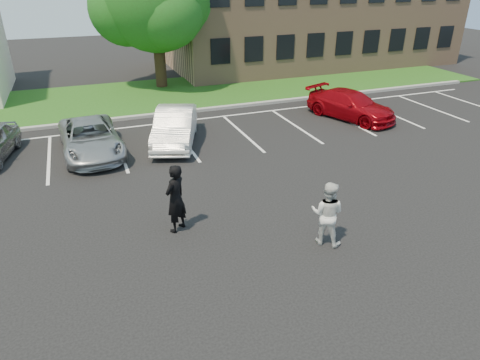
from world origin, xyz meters
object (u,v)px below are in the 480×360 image
car_white_sedan (175,127)px  car_red_compact (351,105)px  man_black_suit (176,199)px  office_building (311,8)px  car_silver_minivan (91,138)px  man_white_shirt (327,213)px

car_white_sedan → car_red_compact: bearing=20.9°
man_black_suit → car_white_sedan: bearing=-141.4°
office_building → car_silver_minivan: 23.04m
car_red_compact → man_black_suit: bearing=-167.1°
car_silver_minivan → man_white_shirt: bearing=-61.4°
car_red_compact → man_white_shirt: bearing=-148.0°
office_building → man_white_shirt: (-12.30, -23.14, -3.23)m
car_silver_minivan → car_red_compact: size_ratio=1.03×
car_white_sedan → office_building: bearing=63.9°
man_black_suit → car_silver_minivan: 7.21m
man_white_shirt → car_silver_minivan: 10.65m
car_white_sedan → man_black_suit: bearing=-83.5°
man_white_shirt → car_white_sedan: (-2.10, 9.00, -0.17)m
man_white_shirt → car_red_compact: bearing=-83.8°
man_white_shirt → car_white_sedan: man_white_shirt is taller
office_building → man_white_shirt: 26.41m
office_building → man_black_suit: office_building is taller
man_white_shirt → office_building: bearing=-74.5°
man_white_shirt → car_silver_minivan: size_ratio=0.38×
man_black_suit → man_white_shirt: bearing=111.7°
man_black_suit → car_white_sedan: 7.07m
office_building → car_white_sedan: office_building is taller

